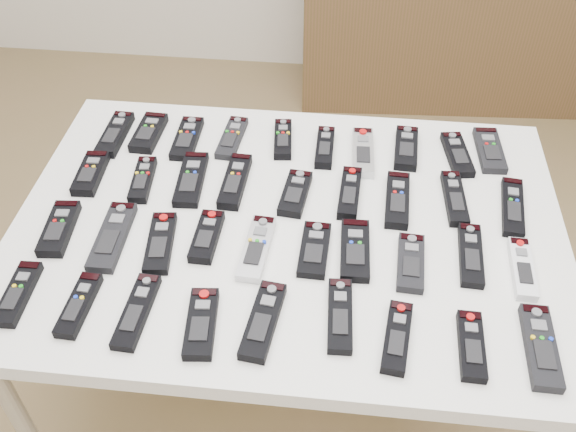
# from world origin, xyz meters

# --- Properties ---
(ground) EXTENTS (4.00, 4.00, 0.00)m
(ground) POSITION_xyz_m (0.00, 0.00, 0.00)
(ground) COLOR olive
(ground) RESTS_ON ground
(table) EXTENTS (1.25, 0.88, 0.78)m
(table) POSITION_xyz_m (-0.08, -0.04, 0.72)
(table) COLOR white
(table) RESTS_ON ground
(sideboard) EXTENTS (1.61, 0.47, 0.80)m
(sideboard) POSITION_xyz_m (0.60, 1.78, 0.40)
(sideboard) COLOR #503D20
(sideboard) RESTS_ON ground
(remote_0) EXTENTS (0.05, 0.18, 0.02)m
(remote_0) POSITION_xyz_m (-0.57, 0.23, 0.79)
(remote_0) COLOR black
(remote_0) RESTS_ON table
(remote_1) EXTENTS (0.07, 0.16, 0.02)m
(remote_1) POSITION_xyz_m (-0.48, 0.25, 0.79)
(remote_1) COLOR black
(remote_1) RESTS_ON table
(remote_2) EXTENTS (0.06, 0.17, 0.02)m
(remote_2) POSITION_xyz_m (-0.38, 0.24, 0.79)
(remote_2) COLOR black
(remote_2) RESTS_ON table
(remote_3) EXTENTS (0.06, 0.17, 0.02)m
(remote_3) POSITION_xyz_m (-0.26, 0.25, 0.79)
(remote_3) COLOR black
(remote_3) RESTS_ON table
(remote_4) EXTENTS (0.06, 0.16, 0.02)m
(remote_4) POSITION_xyz_m (-0.13, 0.26, 0.79)
(remote_4) COLOR black
(remote_4) RESTS_ON table
(remote_5) EXTENTS (0.04, 0.15, 0.02)m
(remote_5) POSITION_xyz_m (-0.02, 0.23, 0.79)
(remote_5) COLOR black
(remote_5) RESTS_ON table
(remote_6) EXTENTS (0.06, 0.18, 0.02)m
(remote_6) POSITION_xyz_m (0.08, 0.22, 0.79)
(remote_6) COLOR #B7B7BC
(remote_6) RESTS_ON table
(remote_7) EXTENTS (0.06, 0.17, 0.02)m
(remote_7) POSITION_xyz_m (0.19, 0.25, 0.79)
(remote_7) COLOR black
(remote_7) RESTS_ON table
(remote_8) EXTENTS (0.08, 0.17, 0.02)m
(remote_8) POSITION_xyz_m (0.32, 0.24, 0.79)
(remote_8) COLOR black
(remote_8) RESTS_ON table
(remote_9) EXTENTS (0.07, 0.17, 0.02)m
(remote_9) POSITION_xyz_m (0.40, 0.27, 0.79)
(remote_9) COLOR black
(remote_9) RESTS_ON table
(remote_10) EXTENTS (0.06, 0.15, 0.02)m
(remote_10) POSITION_xyz_m (-0.58, 0.07, 0.79)
(remote_10) COLOR black
(remote_10) RESTS_ON table
(remote_11) EXTENTS (0.06, 0.16, 0.02)m
(remote_11) POSITION_xyz_m (-0.45, 0.06, 0.79)
(remote_11) COLOR black
(remote_11) RESTS_ON table
(remote_12) EXTENTS (0.07, 0.19, 0.02)m
(remote_12) POSITION_xyz_m (-0.33, 0.07, 0.79)
(remote_12) COLOR black
(remote_12) RESTS_ON table
(remote_13) EXTENTS (0.06, 0.19, 0.02)m
(remote_13) POSITION_xyz_m (-0.22, 0.08, 0.79)
(remote_13) COLOR black
(remote_13) RESTS_ON table
(remote_14) EXTENTS (0.07, 0.15, 0.02)m
(remote_14) POSITION_xyz_m (-0.08, 0.05, 0.79)
(remote_14) COLOR black
(remote_14) RESTS_ON table
(remote_15) EXTENTS (0.05, 0.17, 0.02)m
(remote_15) POSITION_xyz_m (0.05, 0.06, 0.79)
(remote_15) COLOR black
(remote_15) RESTS_ON table
(remote_16) EXTENTS (0.06, 0.18, 0.02)m
(remote_16) POSITION_xyz_m (0.16, 0.05, 0.79)
(remote_16) COLOR black
(remote_16) RESTS_ON table
(remote_17) EXTENTS (0.05, 0.18, 0.02)m
(remote_17) POSITION_xyz_m (0.30, 0.07, 0.79)
(remote_17) COLOR black
(remote_17) RESTS_ON table
(remote_18) EXTENTS (0.07, 0.20, 0.02)m
(remote_18) POSITION_xyz_m (0.43, 0.06, 0.79)
(remote_18) COLOR black
(remote_18) RESTS_ON table
(remote_19) EXTENTS (0.07, 0.17, 0.02)m
(remote_19) POSITION_xyz_m (-0.59, -0.13, 0.79)
(remote_19) COLOR black
(remote_19) RESTS_ON table
(remote_20) EXTENTS (0.06, 0.20, 0.02)m
(remote_20) POSITION_xyz_m (-0.46, -0.14, 0.79)
(remote_20) COLOR black
(remote_20) RESTS_ON table
(remote_21) EXTENTS (0.07, 0.18, 0.02)m
(remote_21) POSITION_xyz_m (-0.35, -0.14, 0.79)
(remote_21) COLOR black
(remote_21) RESTS_ON table
(remote_22) EXTENTS (0.05, 0.15, 0.02)m
(remote_22) POSITION_xyz_m (-0.25, -0.12, 0.79)
(remote_22) COLOR black
(remote_22) RESTS_ON table
(remote_23) EXTENTS (0.06, 0.19, 0.02)m
(remote_23) POSITION_xyz_m (-0.14, -0.14, 0.79)
(remote_23) COLOR #B7B7BC
(remote_23) RESTS_ON table
(remote_24) EXTENTS (0.06, 0.16, 0.02)m
(remote_24) POSITION_xyz_m (-0.02, -0.13, 0.79)
(remote_24) COLOR black
(remote_24) RESTS_ON table
(remote_25) EXTENTS (0.07, 0.17, 0.02)m
(remote_25) POSITION_xyz_m (0.07, -0.12, 0.79)
(remote_25) COLOR black
(remote_25) RESTS_ON table
(remote_26) EXTENTS (0.06, 0.16, 0.02)m
(remote_26) POSITION_xyz_m (0.19, -0.14, 0.79)
(remote_26) COLOR black
(remote_26) RESTS_ON table
(remote_27) EXTENTS (0.06, 0.18, 0.02)m
(remote_27) POSITION_xyz_m (0.32, -0.11, 0.79)
(remote_27) COLOR black
(remote_27) RESTS_ON table
(remote_28) EXTENTS (0.05, 0.17, 0.02)m
(remote_28) POSITION_xyz_m (0.42, -0.14, 0.79)
(remote_28) COLOR silver
(remote_28) RESTS_ON table
(remote_29) EXTENTS (0.05, 0.16, 0.02)m
(remote_29) POSITION_xyz_m (-0.60, -0.32, 0.79)
(remote_29) COLOR black
(remote_29) RESTS_ON table
(remote_30) EXTENTS (0.05, 0.16, 0.02)m
(remote_30) POSITION_xyz_m (-0.47, -0.33, 0.79)
(remote_30) COLOR black
(remote_30) RESTS_ON table
(remote_31) EXTENTS (0.05, 0.18, 0.02)m
(remote_31) POSITION_xyz_m (-0.35, -0.33, 0.79)
(remote_31) COLOR black
(remote_31) RESTS_ON table
(remote_32) EXTENTS (0.07, 0.17, 0.02)m
(remote_32) POSITION_xyz_m (-0.22, -0.35, 0.79)
(remote_32) COLOR black
(remote_32) RESTS_ON table
(remote_33) EXTENTS (0.07, 0.19, 0.02)m
(remote_33) POSITION_xyz_m (-0.10, -0.33, 0.79)
(remote_33) COLOR black
(remote_33) RESTS_ON table
(remote_34) EXTENTS (0.06, 0.18, 0.02)m
(remote_34) POSITION_xyz_m (0.05, -0.30, 0.79)
(remote_34) COLOR black
(remote_34) RESTS_ON table
(remote_35) EXTENTS (0.06, 0.16, 0.02)m
(remote_35) POSITION_xyz_m (0.16, -0.34, 0.79)
(remote_35) COLOR black
(remote_35) RESTS_ON table
(remote_36) EXTENTS (0.05, 0.15, 0.02)m
(remote_36) POSITION_xyz_m (0.30, -0.35, 0.79)
(remote_36) COLOR black
(remote_36) RESTS_ON table
(remote_37) EXTENTS (0.06, 0.19, 0.02)m
(remote_37) POSITION_xyz_m (0.42, -0.33, 0.79)
(remote_37) COLOR black
(remote_37) RESTS_ON table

